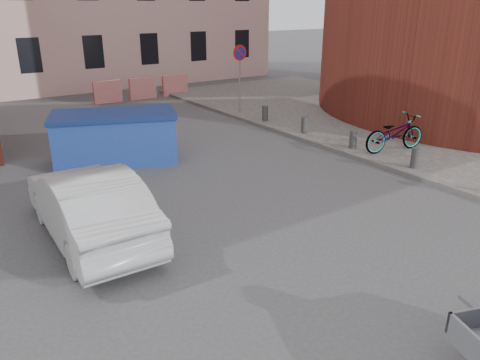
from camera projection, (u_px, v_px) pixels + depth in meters
ground at (262, 253)px, 8.49m from camera, size 120.00×120.00×0.00m
sidewalk at (417, 128)px, 16.85m from camera, size 9.00×24.00×0.12m
no_parking_sign at (240, 65)px, 18.28m from camera, size 0.60×0.09×2.65m
bollards at (353, 139)px, 14.16m from camera, size 0.22×9.02×0.55m
barriers at (143, 88)px, 22.12m from camera, size 4.70×0.18×1.00m
dumpster at (115, 137)px, 13.19m from camera, size 3.77×2.82×1.42m
silver_car at (89, 204)px, 8.80m from camera, size 1.55×4.25×1.39m
bicycle at (395, 133)px, 13.80m from camera, size 2.16×1.09×1.09m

